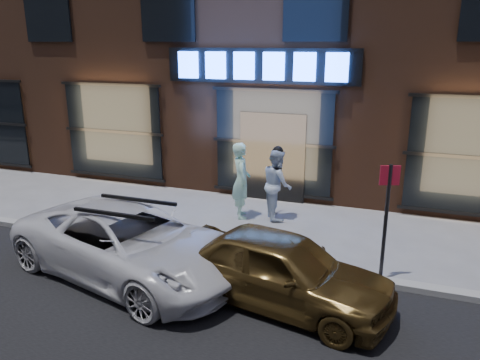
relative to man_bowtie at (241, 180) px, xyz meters
The scene contains 8 objects.
ground 2.60m from the man_bowtie, 81.59° to the right, with size 90.00×90.00×0.00m, color slate.
curb 2.58m from the man_bowtie, 81.59° to the right, with size 60.00×0.25×0.12m, color gray.
storefront_building 7.00m from the man_bowtie, 86.37° to the left, with size 30.20×8.28×10.30m.
man_bowtie is the anchor object (origin of this frame).
man_cap 0.88m from the man_bowtie, 15.57° to the left, with size 0.84×0.66×1.74m, color white.
white_suv 3.70m from the man_bowtie, 104.56° to the right, with size 2.16×4.69×1.30m, color silver.
gold_sedan 4.13m from the man_bowtie, 61.41° to the right, with size 1.49×3.70×1.26m, color brown.
sign_post 4.14m from the man_bowtie, 32.09° to the right, with size 0.34×0.14×2.18m.
Camera 1 is at (3.30, -7.93, 4.18)m, focal length 35.00 mm.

